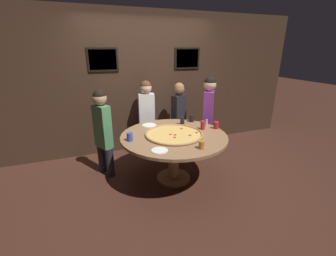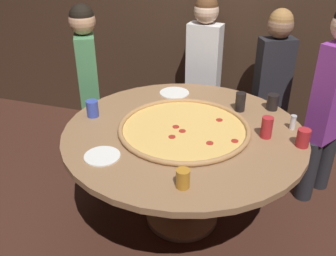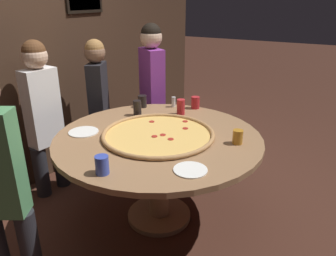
# 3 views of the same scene
# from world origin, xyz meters

# --- Properties ---
(ground_plane) EXTENTS (24.00, 24.00, 0.00)m
(ground_plane) POSITION_xyz_m (0.00, 0.00, 0.00)
(ground_plane) COLOR #422319
(back_wall) EXTENTS (6.40, 0.08, 2.60)m
(back_wall) POSITION_xyz_m (0.00, 1.38, 1.30)
(back_wall) COLOR #3D281C
(back_wall) RESTS_ON ground_plane
(dining_table) EXTENTS (1.56, 1.56, 0.74)m
(dining_table) POSITION_xyz_m (0.00, 0.00, 0.61)
(dining_table) COLOR #936B47
(dining_table) RESTS_ON ground_plane
(giant_pizza) EXTENTS (0.85, 0.85, 0.03)m
(giant_pizza) POSITION_xyz_m (0.00, -0.00, 0.75)
(giant_pizza) COLOR #EAB75B
(giant_pizza) RESTS_ON dining_table
(drink_cup_front_edge) EXTENTS (0.07, 0.07, 0.13)m
(drink_cup_front_edge) POSITION_xyz_m (0.30, 0.39, 0.81)
(drink_cup_front_edge) COLOR black
(drink_cup_front_edge) RESTS_ON dining_table
(drink_cup_by_shaker) EXTENTS (0.07, 0.07, 0.14)m
(drink_cup_by_shaker) POSITION_xyz_m (0.51, 0.07, 0.81)
(drink_cup_by_shaker) COLOR #B22328
(drink_cup_by_shaker) RESTS_ON dining_table
(drink_cup_near_left) EXTENTS (0.07, 0.07, 0.10)m
(drink_cup_near_left) POSITION_xyz_m (0.15, -0.57, 0.79)
(drink_cup_near_left) COLOR #BC7A23
(drink_cup_near_left) RESTS_ON dining_table
(drink_cup_beside_pizza) EXTENTS (0.08, 0.08, 0.11)m
(drink_cup_beside_pizza) POSITION_xyz_m (0.52, 0.48, 0.80)
(drink_cup_beside_pizza) COLOR black
(drink_cup_beside_pizza) RESTS_ON dining_table
(drink_cup_far_right) EXTENTS (0.08, 0.08, 0.11)m
(drink_cup_far_right) POSITION_xyz_m (-0.65, 0.00, 0.80)
(drink_cup_far_right) COLOR #384CB7
(drink_cup_far_right) RESTS_ON dining_table
(drink_cup_far_left) EXTENTS (0.08, 0.08, 0.11)m
(drink_cup_far_left) POSITION_xyz_m (0.72, 0.02, 0.80)
(drink_cup_far_left) COLOR #B22328
(drink_cup_far_left) RESTS_ON dining_table
(white_plate_near_front) EXTENTS (0.23, 0.23, 0.01)m
(white_plate_near_front) POSITION_xyz_m (-0.22, 0.54, 0.74)
(white_plate_near_front) COLOR white
(white_plate_near_front) RESTS_ON dining_table
(white_plate_left_side) EXTENTS (0.21, 0.21, 0.01)m
(white_plate_left_side) POSITION_xyz_m (-0.36, -0.44, 0.74)
(white_plate_left_side) COLOR white
(white_plate_left_side) RESTS_ON dining_table
(condiment_shaker) EXTENTS (0.04, 0.04, 0.10)m
(condiment_shaker) POSITION_xyz_m (0.66, 0.22, 0.79)
(condiment_shaker) COLOR silver
(condiment_shaker) RESTS_ON dining_table
(diner_far_right) EXTENTS (0.36, 0.21, 1.39)m
(diner_far_right) POSITION_xyz_m (-0.12, 1.09, 0.79)
(diner_far_right) COLOR #232328
(diner_far_right) RESTS_ON ground_plane
(diner_side_right) EXTENTS (0.32, 0.38, 1.47)m
(diner_side_right) POSITION_xyz_m (0.91, 0.61, 0.84)
(diner_side_right) COLOR #232328
(diner_side_right) RESTS_ON ground_plane
(diner_side_left) EXTENTS (0.35, 0.26, 1.34)m
(diner_side_left) POSITION_xyz_m (0.49, 0.98, 0.76)
(diner_side_left) COLOR #232328
(diner_side_left) RESTS_ON ground_plane
(diner_far_left) EXTENTS (0.28, 0.36, 1.38)m
(diner_far_left) POSITION_xyz_m (-0.96, 0.53, 0.78)
(diner_far_left) COLOR #232328
(diner_far_left) RESTS_ON ground_plane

